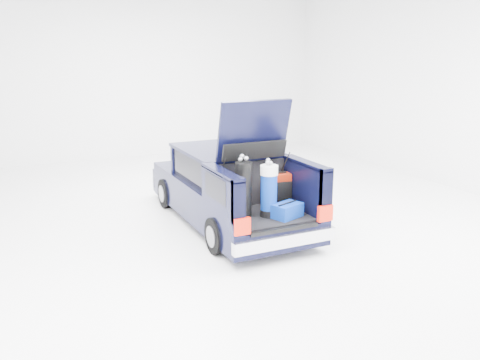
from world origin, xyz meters
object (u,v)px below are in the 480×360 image
car (227,188)px  blue_duffel (287,210)px  red_suitcase (280,189)px  black_golf_bag (243,189)px  blue_golf_bag (269,190)px

car → blue_duffel: size_ratio=8.24×
red_suitcase → black_golf_bag: bearing=-154.3°
red_suitcase → blue_golf_bag: (-0.46, -0.45, 0.15)m
car → blue_golf_bag: size_ratio=4.80×
red_suitcase → blue_golf_bag: blue_golf_bag is taller
black_golf_bag → blue_golf_bag: (0.39, -0.16, -0.03)m
car → red_suitcase: 1.33m
red_suitcase → blue_duffel: bearing=-101.9°
car → black_golf_bag: (-0.36, -1.51, 0.39)m
blue_golf_bag → red_suitcase: bearing=37.5°
blue_golf_bag → car: bearing=83.8°
blue_golf_bag → blue_duffel: size_ratio=1.72×
blue_duffel → blue_golf_bag: bearing=121.0°
red_suitcase → blue_golf_bag: size_ratio=0.62×
car → blue_golf_bag: bearing=-89.2°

